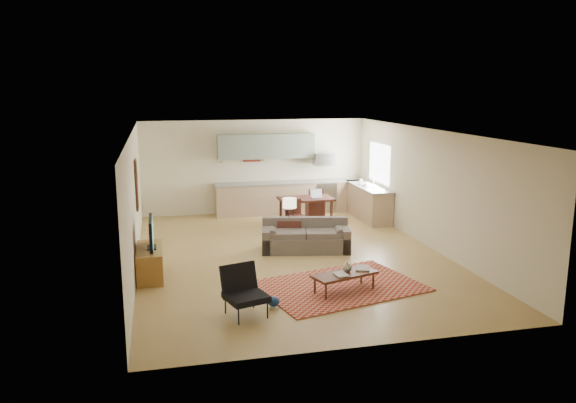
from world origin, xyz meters
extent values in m
plane|color=#9E7D44|center=(0.00, 0.00, 0.00)|extent=(9.00, 9.00, 0.00)
plane|color=white|center=(0.00, 0.00, 2.70)|extent=(9.00, 9.00, 0.00)
plane|color=beige|center=(0.00, 4.50, 1.35)|extent=(6.50, 0.00, 6.50)
plane|color=beige|center=(0.00, -4.50, 1.35)|extent=(6.50, 0.00, 6.50)
plane|color=beige|center=(-3.25, 0.00, 1.35)|extent=(0.00, 9.00, 9.00)
plane|color=beige|center=(3.25, 0.00, 1.35)|extent=(0.00, 9.00, 9.00)
cube|color=#A5A8AD|center=(2.00, 4.18, 0.45)|extent=(0.62, 0.62, 0.90)
cube|color=#A5A8AD|center=(2.00, 4.20, 1.55)|extent=(0.62, 0.40, 0.35)
cube|color=gray|center=(0.30, 4.33, 1.95)|extent=(2.80, 0.34, 0.70)
cube|color=white|center=(3.23, 3.00, 1.55)|extent=(0.02, 1.40, 1.05)
cube|color=maroon|center=(0.42, -2.09, 0.01)|extent=(3.26, 2.62, 0.02)
imported|color=maroon|center=(0.20, -2.49, 0.37)|extent=(0.27, 0.33, 0.03)
imported|color=navy|center=(0.70, -2.18, 0.37)|extent=(0.46, 0.49, 0.03)
imported|color=black|center=(0.49, -2.30, 0.44)|extent=(0.23, 0.23, 0.17)
imported|color=#F9F1BF|center=(2.83, 3.31, 1.02)|extent=(0.12, 0.13, 0.19)
camera|label=1|loc=(-2.75, -11.45, 3.62)|focal=35.00mm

